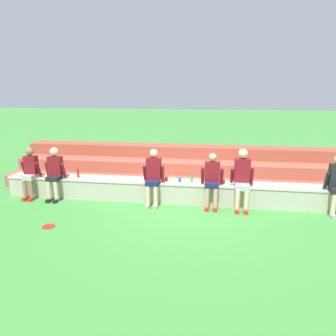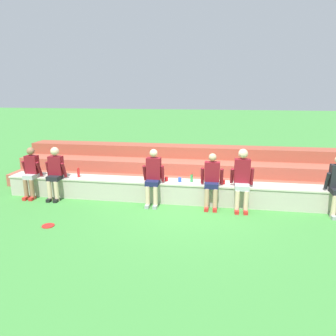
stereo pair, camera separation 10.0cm
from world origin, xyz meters
name	(u,v)px [view 2 (the right image)]	position (x,y,z in m)	size (l,w,h in m)	color
ground_plane	(186,206)	(0.00, 0.00, 0.00)	(80.00, 80.00, 0.00)	#428E3D
stone_seating_wall	(188,191)	(0.00, 0.28, 0.29)	(9.77, 0.60, 0.55)	#B7AF9E
brick_bleachers	(193,169)	(0.00, 2.08, 0.42)	(11.10, 2.19, 1.08)	#AC5540
person_far_left	(31,171)	(-4.18, -0.03, 0.73)	(0.50, 0.50, 1.37)	#996B4C
person_left_of_center	(55,171)	(-3.48, -0.04, 0.76)	(0.53, 0.52, 1.40)	beige
person_center	(153,176)	(-0.84, -0.03, 0.76)	(0.54, 0.55, 1.42)	beige
person_right_of_center	(212,179)	(0.62, -0.01, 0.73)	(0.55, 0.53, 1.35)	tan
person_far_right	(242,177)	(1.33, 0.01, 0.80)	(0.55, 0.62, 1.48)	beige
water_bottle_center_gap	(50,172)	(-3.79, 0.25, 0.65)	(0.07, 0.07, 0.22)	red
water_bottle_mid_left	(78,173)	(-2.97, 0.26, 0.67)	(0.06, 0.06, 0.26)	red
water_bottle_mid_right	(192,178)	(0.10, 0.29, 0.65)	(0.07, 0.07, 0.22)	green
plastic_cup_left_end	(180,180)	(-0.20, 0.24, 0.61)	(0.09, 0.09, 0.11)	blue
plastic_cup_middle	(166,179)	(-0.55, 0.26, 0.60)	(0.09, 0.09, 0.11)	red
plastic_cup_right_end	(223,182)	(0.91, 0.23, 0.60)	(0.08, 0.08, 0.11)	red
frisbee	(48,226)	(-2.81, -1.69, 0.01)	(0.26, 0.26, 0.02)	red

